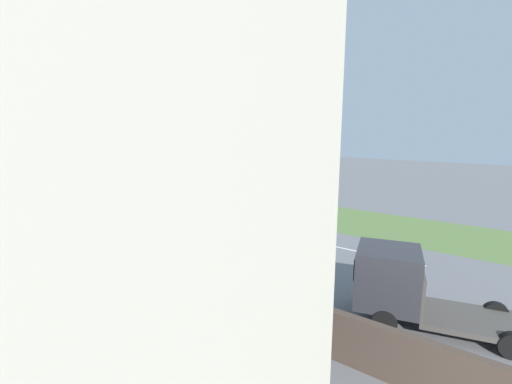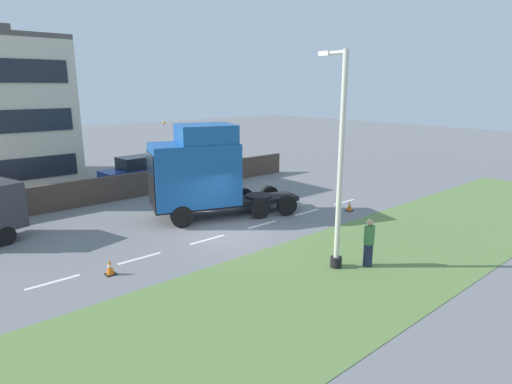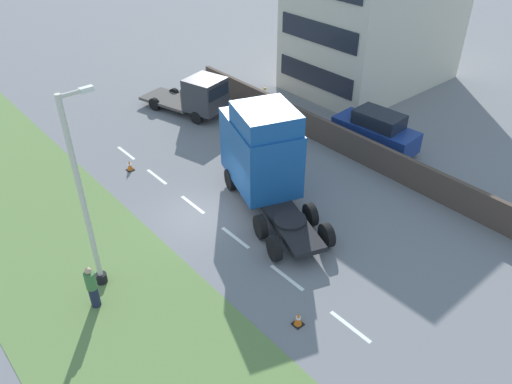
{
  "view_description": "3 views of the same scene",
  "coord_description": "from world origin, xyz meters",
  "px_view_note": "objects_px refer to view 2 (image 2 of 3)",
  "views": [
    {
      "loc": [
        17.52,
        10.9,
        6.57
      ],
      "look_at": [
        -0.95,
        -2.83,
        2.31
      ],
      "focal_mm": 24.0,
      "sensor_mm": 36.0,
      "label": 1
    },
    {
      "loc": [
        -14.76,
        10.85,
        6.52
      ],
      "look_at": [
        -0.36,
        -1.61,
        1.81
      ],
      "focal_mm": 30.0,
      "sensor_mm": 36.0,
      "label": 2
    },
    {
      "loc": [
        -10.11,
        -15.42,
        13.67
      ],
      "look_at": [
        0.66,
        -2.88,
        2.38
      ],
      "focal_mm": 35.0,
      "sensor_mm": 36.0,
      "label": 3
    }
  ],
  "objects_px": {
    "lorry_cab": "(200,172)",
    "lamp_post": "(339,175)",
    "traffic_cone_trailing": "(110,267)",
    "pedestrian": "(369,243)",
    "traffic_cone_lead": "(350,206)",
    "parked_car": "(139,173)"
  },
  "relations": [
    {
      "from": "pedestrian",
      "to": "lamp_post",
      "type": "bearing_deg",
      "value": 52.36
    },
    {
      "from": "lamp_post",
      "to": "pedestrian",
      "type": "bearing_deg",
      "value": -127.64
    },
    {
      "from": "lorry_cab",
      "to": "pedestrian",
      "type": "bearing_deg",
      "value": -152.48
    },
    {
      "from": "parked_car",
      "to": "lamp_post",
      "type": "relative_size",
      "value": 0.62
    },
    {
      "from": "lorry_cab",
      "to": "traffic_cone_trailing",
      "type": "bearing_deg",
      "value": 139.47
    },
    {
      "from": "lorry_cab",
      "to": "lamp_post",
      "type": "bearing_deg",
      "value": -158.36
    },
    {
      "from": "lamp_post",
      "to": "traffic_cone_lead",
      "type": "xyz_separation_m",
      "value": [
        4.18,
        -6.4,
        -3.2
      ]
    },
    {
      "from": "traffic_cone_lead",
      "to": "traffic_cone_trailing",
      "type": "distance_m",
      "value": 13.01
    },
    {
      "from": "traffic_cone_lead",
      "to": "parked_car",
      "type": "bearing_deg",
      "value": 27.33
    },
    {
      "from": "lamp_post",
      "to": "traffic_cone_lead",
      "type": "distance_m",
      "value": 8.29
    },
    {
      "from": "lamp_post",
      "to": "traffic_cone_trailing",
      "type": "bearing_deg",
      "value": 53.94
    },
    {
      "from": "parked_car",
      "to": "traffic_cone_trailing",
      "type": "xyz_separation_m",
      "value": [
        -11.5,
        6.73,
        -0.76
      ]
    },
    {
      "from": "lamp_post",
      "to": "traffic_cone_lead",
      "type": "height_order",
      "value": "lamp_post"
    },
    {
      "from": "traffic_cone_lead",
      "to": "traffic_cone_trailing",
      "type": "relative_size",
      "value": 1.0
    },
    {
      "from": "parked_car",
      "to": "pedestrian",
      "type": "bearing_deg",
      "value": 178.77
    },
    {
      "from": "parked_car",
      "to": "pedestrian",
      "type": "distance_m",
      "value": 17.07
    },
    {
      "from": "lamp_post",
      "to": "pedestrian",
      "type": "relative_size",
      "value": 4.23
    },
    {
      "from": "pedestrian",
      "to": "traffic_cone_lead",
      "type": "relative_size",
      "value": 3.15
    },
    {
      "from": "lorry_cab",
      "to": "lamp_post",
      "type": "relative_size",
      "value": 1.01
    },
    {
      "from": "pedestrian",
      "to": "traffic_cone_trailing",
      "type": "height_order",
      "value": "pedestrian"
    },
    {
      "from": "lorry_cab",
      "to": "traffic_cone_trailing",
      "type": "distance_m",
      "value": 7.56
    },
    {
      "from": "pedestrian",
      "to": "traffic_cone_trailing",
      "type": "distance_m",
      "value": 9.4
    }
  ]
}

